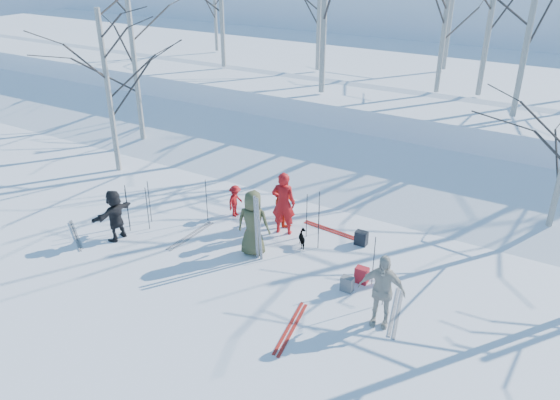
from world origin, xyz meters
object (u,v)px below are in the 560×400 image
Objects in this scene: skier_olive_center at (253,223)px; dog at (303,239)px; skier_red_seated at (235,201)px; skier_cream_east at (381,291)px; backpack_red at (362,275)px; backpack_grey at (347,284)px; skier_grey_west at (115,215)px; skier_redor_behind at (284,199)px; backpack_dark at (361,238)px; skier_red_north at (283,203)px.

skier_olive_center reaches higher than dog.
skier_cream_east reaches higher than skier_red_seated.
backpack_grey is (-0.16, -0.51, -0.02)m from backpack_red.
backpack_red is at bearing 72.73° from backpack_grey.
skier_grey_west is at bearing -171.16° from backpack_grey.
backpack_grey is at bearing 178.95° from skier_redor_behind.
skier_cream_east is 3.51m from backpack_dark.
backpack_red is at bearing 168.54° from skier_olive_center.
skier_grey_west is at bearing 142.54° from skier_red_seated.
backpack_dark is (2.50, 0.00, -0.58)m from skier_redor_behind.
skier_redor_behind reaches higher than dog.
skier_grey_west is (-2.06, -2.89, 0.25)m from skier_red_seated.
skier_red_seated is at bearing -53.76° from dog.
skier_cream_east is (4.22, -2.99, 0.09)m from skier_redor_behind.
skier_cream_east reaches higher than skier_grey_west.
skier_redor_behind is 3.85m from backpack_grey.
backpack_grey is at bearing 99.26° from skier_grey_west.
backpack_red is 1.11× the size of backpack_grey.
backpack_dark is at bearing 118.61° from skier_grey_west.
backpack_red reaches higher than backpack_dark.
dog is (1.16, -0.90, -0.56)m from skier_redor_behind.
backpack_dark is (2.32, 1.92, -0.72)m from skier_olive_center.
skier_olive_center is 1.93m from skier_redor_behind.
skier_olive_center reaches higher than skier_cream_east.
skier_red_seated is 1.87× the size of dog.
skier_red_seated is (-1.52, -0.36, -0.28)m from skier_redor_behind.
backpack_grey is (6.66, 1.04, -0.56)m from skier_grey_west.
skier_grey_west is at bearing -151.81° from backpack_dark.
skier_redor_behind reaches higher than backpack_grey.
skier_red_north is 4.97× the size of backpack_grey.
skier_olive_center is at bearing -140.41° from backpack_dark.
skier_red_north reaches higher than skier_redor_behind.
skier_redor_behind is at bearing -78.57° from skier_red_north.
skier_olive_center is 1.05× the size of skier_cream_east.
skier_cream_east is at bearing -52.95° from backpack_red.
skier_olive_center reaches higher than backpack_red.
backpack_red is (4.77, -1.34, -0.29)m from skier_red_seated.
backpack_dark is (4.02, 0.36, -0.30)m from skier_red_seated.
skier_olive_center is at bearing -134.55° from skier_red_seated.
backpack_dark is at bearing 108.51° from skier_cream_east.
dog is 2.24m from backpack_red.
dog is 1.62m from backpack_dark.
skier_cream_east is (4.04, -1.07, -0.04)m from skier_olive_center.
skier_redor_behind reaches higher than skier_red_seated.
dog is at bearing -103.46° from skier_red_seated.
skier_grey_west reaches higher than dog.
skier_cream_east is 7.80m from skier_grey_west.
skier_red_north is 4.73m from skier_grey_west.
backpack_red is (3.25, -1.71, -0.57)m from skier_redor_behind.
skier_red_seated is 3.56m from skier_grey_west.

